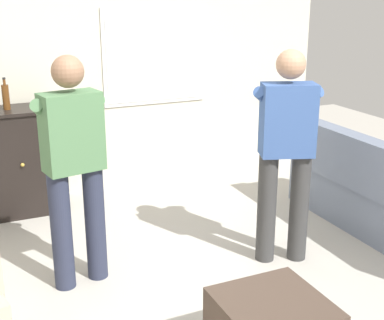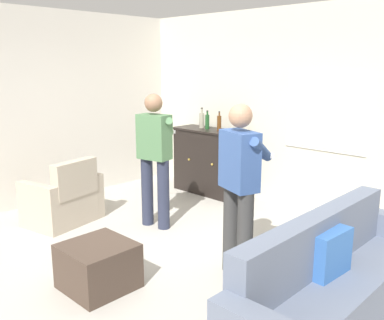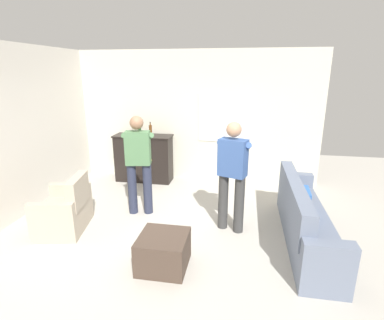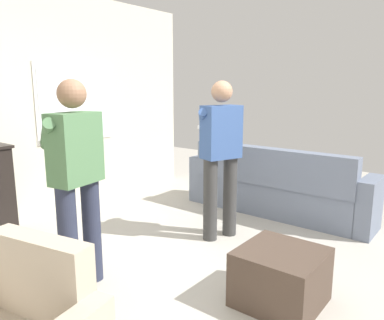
{
  "view_description": "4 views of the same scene",
  "coord_description": "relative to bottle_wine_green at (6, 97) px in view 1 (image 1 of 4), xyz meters",
  "views": [
    {
      "loc": [
        -1.39,
        -2.82,
        2.09
      ],
      "look_at": [
        0.07,
        0.41,
        0.95
      ],
      "focal_mm": 50.0,
      "sensor_mm": 36.0,
      "label": 1
    },
    {
      "loc": [
        3.24,
        -2.64,
        2.03
      ],
      "look_at": [
        0.27,
        0.43,
        1.07
      ],
      "focal_mm": 40.0,
      "sensor_mm": 36.0,
      "label": 2
    },
    {
      "loc": [
        1.01,
        -3.76,
        2.36
      ],
      "look_at": [
        0.26,
        0.53,
        1.06
      ],
      "focal_mm": 28.0,
      "sensor_mm": 36.0,
      "label": 3
    },
    {
      "loc": [
        -2.35,
        -1.72,
        1.63
      ],
      "look_at": [
        0.24,
        0.33,
        0.97
      ],
      "focal_mm": 35.0,
      "sensor_mm": 36.0,
      "label": 4
    }
  ],
  "objects": [
    {
      "name": "ground",
      "position": [
        0.95,
        -2.29,
        -1.15
      ],
      "size": [
        10.4,
        10.4,
        0.0
      ],
      "primitive_type": "plane",
      "color": "#B2ADA3"
    },
    {
      "name": "wall_back_with_window",
      "position": [
        0.97,
        0.37,
        0.25
      ],
      "size": [
        5.2,
        0.15,
        2.8
      ],
      "color": "beige",
      "rests_on": "ground"
    },
    {
      "name": "bottle_wine_green",
      "position": [
        0.0,
        0.0,
        0.0
      ],
      "size": [
        0.06,
        0.06,
        0.3
      ],
      "color": "#593314",
      "rests_on": "sideboard_cabinet"
    },
    {
      "name": "person_standing_left",
      "position": [
        0.27,
        -1.53,
        -0.21
      ],
      "size": [
        0.55,
        0.51,
        1.68
      ],
      "color": "#282D42",
      "rests_on": "ground"
    },
    {
      "name": "person_standing_right",
      "position": [
        1.83,
        -1.84,
        -0.21
      ],
      "size": [
        0.52,
        0.52,
        1.68
      ],
      "color": "#383838",
      "rests_on": "ground"
    }
  ]
}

